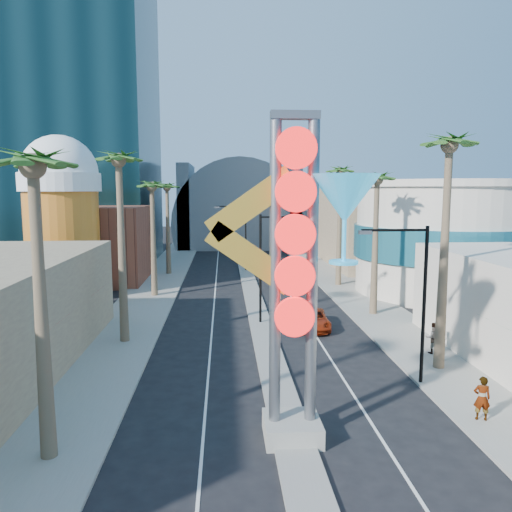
{
  "coord_description": "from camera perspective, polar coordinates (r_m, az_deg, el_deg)",
  "views": [
    {
      "loc": [
        -2.62,
        -15.41,
        9.71
      ],
      "look_at": [
        -0.4,
        18.77,
        5.17
      ],
      "focal_mm": 35.0,
      "sensor_mm": 36.0,
      "label": 1
    }
  ],
  "objects": [
    {
      "name": "ground",
      "position": [
        18.4,
        5.52,
        -24.34
      ],
      "size": [
        240.0,
        240.0,
        0.0
      ],
      "primitive_type": "plane",
      "color": "black",
      "rests_on": "ground"
    },
    {
      "name": "sidewalk_west",
      "position": [
        51.78,
        -11.3,
        -3.33
      ],
      "size": [
        5.0,
        100.0,
        0.15
      ],
      "primitive_type": "cube",
      "color": "gray",
      "rests_on": "ground"
    },
    {
      "name": "palm_3",
      "position": [
        57.76,
        -10.14,
        7.2
      ],
      "size": [
        2.4,
        2.4,
        11.2
      ],
      "color": "brown",
      "rests_on": "ground"
    },
    {
      "name": "streetlight_0",
      "position": [
        35.88,
        1.38,
        -0.2
      ],
      "size": [
        3.79,
        0.25,
        8.0
      ],
      "color": "black",
      "rests_on": "ground"
    },
    {
      "name": "pedestrian_a",
      "position": [
        23.6,
        24.41,
        -14.57
      ],
      "size": [
        0.77,
        0.59,
        1.89
      ],
      "primitive_type": "imported",
      "rotation": [
        0.0,
        0.0,
        2.91
      ],
      "color": "gray",
      "rests_on": "sidewalk_east"
    },
    {
      "name": "pedestrian_b",
      "position": [
        31.5,
        19.58,
        -8.81
      ],
      "size": [
        1.02,
        0.87,
        1.85
      ],
      "primitive_type": "imported",
      "rotation": [
        0.0,
        0.0,
        2.94
      ],
      "color": "gray",
      "rests_on": "sidewalk_east"
    },
    {
      "name": "brick_filler_west",
      "position": [
        55.36,
        -17.69,
        1.26
      ],
      "size": [
        10.0,
        10.0,
        8.0
      ],
      "primitive_type": "cube",
      "color": "brown",
      "rests_on": "ground"
    },
    {
      "name": "palm_0",
      "position": [
        18.54,
        -24.07,
        7.59
      ],
      "size": [
        2.4,
        2.4,
        11.7
      ],
      "color": "brown",
      "rests_on": "ground"
    },
    {
      "name": "sidewalk_east",
      "position": [
        52.73,
        9.65,
        -3.1
      ],
      "size": [
        5.0,
        100.0,
        0.15
      ],
      "primitive_type": "cube",
      "color": "gray",
      "rests_on": "ground"
    },
    {
      "name": "palm_7",
      "position": [
        50.77,
        9.63,
        8.69
      ],
      "size": [
        2.4,
        2.4,
        12.7
      ],
      "color": "brown",
      "rests_on": "ground"
    },
    {
      "name": "red_pickup",
      "position": [
        35.68,
        6.43,
        -7.18
      ],
      "size": [
        2.5,
        4.95,
        1.34
      ],
      "primitive_type": "imported",
      "rotation": [
        0.0,
        0.0,
        -0.06
      ],
      "color": "#9C270C",
      "rests_on": "ground"
    },
    {
      "name": "palm_6",
      "position": [
        39.17,
        13.66,
        7.66
      ],
      "size": [
        2.4,
        2.4,
        11.7
      ],
      "color": "brown",
      "rests_on": "ground"
    },
    {
      "name": "beer_mug",
      "position": [
        47.67,
        -21.35,
        4.78
      ],
      "size": [
        7.0,
        7.0,
        14.5
      ],
      "color": "orange",
      "rests_on": "ground"
    },
    {
      "name": "palm_1",
      "position": [
        32.07,
        -15.4,
        9.27
      ],
      "size": [
        2.4,
        2.4,
        12.7
      ],
      "color": "brown",
      "rests_on": "ground"
    },
    {
      "name": "hotel_tower",
      "position": [
        71.79,
        -20.49,
        19.38
      ],
      "size": [
        20.0,
        20.0,
        50.0
      ],
      "primitive_type": "cube",
      "color": "black",
      "rests_on": "ground"
    },
    {
      "name": "palm_5",
      "position": [
        27.98,
        21.18,
        10.24
      ],
      "size": [
        2.4,
        2.4,
        13.2
      ],
      "color": "brown",
      "rests_on": "ground"
    },
    {
      "name": "canopy",
      "position": [
        87.62,
        -2.0,
        4.0
      ],
      "size": [
        22.0,
        16.0,
        22.0
      ],
      "color": "slate",
      "rests_on": "ground"
    },
    {
      "name": "filler_east",
      "position": [
        66.25,
        12.64,
        3.28
      ],
      "size": [
        10.0,
        20.0,
        10.0
      ],
      "primitive_type": "cube",
      "color": "#8B7159",
      "rests_on": "ground"
    },
    {
      "name": "streetlight_1",
      "position": [
        59.64,
        -1.71,
        2.89
      ],
      "size": [
        3.79,
        0.25,
        8.0
      ],
      "color": "black",
      "rests_on": "ground"
    },
    {
      "name": "median",
      "position": [
        54.33,
        -0.89,
        -2.67
      ],
      "size": [
        1.6,
        84.0,
        0.15
      ],
      "primitive_type": "cube",
      "color": "gray",
      "rests_on": "ground"
    },
    {
      "name": "neon_sign",
      "position": [
        18.84,
        6.82,
        0.17
      ],
      "size": [
        6.53,
        2.6,
        12.55
      ],
      "color": "gray",
      "rests_on": "ground"
    },
    {
      "name": "streetlight_2",
      "position": [
        25.67,
        17.74,
        -3.77
      ],
      "size": [
        3.45,
        0.25,
        8.0
      ],
      "color": "black",
      "rests_on": "ground"
    },
    {
      "name": "palm_2",
      "position": [
        45.86,
        -11.81,
        7.1
      ],
      "size": [
        2.4,
        2.4,
        11.2
      ],
      "color": "brown",
      "rests_on": "ground"
    },
    {
      "name": "turquoise_building",
      "position": [
        50.07,
        20.63,
        1.94
      ],
      "size": [
        16.6,
        16.6,
        10.6
      ],
      "color": "beige",
      "rests_on": "ground"
    }
  ]
}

